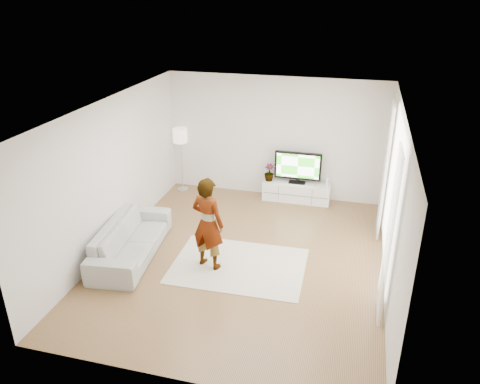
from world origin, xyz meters
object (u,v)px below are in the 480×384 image
(floor_lamp, at_px, (180,138))
(media_console, at_px, (296,192))
(rug, at_px, (239,266))
(player, at_px, (208,224))
(sofa, at_px, (131,239))
(television, at_px, (298,166))

(floor_lamp, bearing_deg, media_console, 1.34)
(rug, bearing_deg, player, -166.13)
(rug, relative_size, sofa, 1.04)
(media_console, relative_size, television, 1.45)
(rug, bearing_deg, television, 79.14)
(media_console, bearing_deg, player, -109.21)
(media_console, distance_m, player, 3.40)
(rug, distance_m, floor_lamp, 3.91)
(media_console, xyz_separation_m, floor_lamp, (-2.78, -0.06, 1.09))
(media_console, relative_size, floor_lamp, 1.00)
(rug, distance_m, sofa, 2.04)
(television, distance_m, rug, 3.22)
(player, distance_m, sofa, 1.59)
(sofa, bearing_deg, rug, -92.61)
(television, bearing_deg, sofa, -129.18)
(sofa, bearing_deg, media_console, -45.81)
(television, bearing_deg, floor_lamp, -178.10)
(media_console, height_order, sofa, sofa)
(rug, distance_m, player, 1.00)
(player, bearing_deg, media_console, -92.72)
(player, xyz_separation_m, sofa, (-1.50, -0.01, -0.52))
(media_console, xyz_separation_m, rug, (-0.59, -3.02, -0.21))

